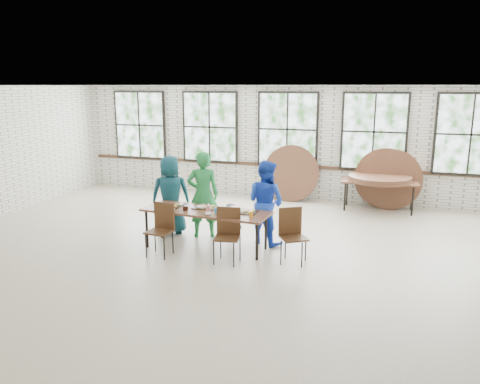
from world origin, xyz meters
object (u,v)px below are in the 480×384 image
Objects in this scene: chair_near_right at (228,230)px; storage_table at (379,183)px; chair_near_left at (162,225)px; dining_table at (206,213)px.

chair_near_right is 0.52× the size of storage_table.
chair_near_left and chair_near_right have the same top height.
storage_table is at bearing 56.46° from chair_near_left.
dining_table is 2.58× the size of chair_near_left.
storage_table is at bearing 56.50° from dining_table.
storage_table is at bearing 50.93° from chair_near_right.
chair_near_right is 4.95m from storage_table.
chair_near_right is at bearing -121.47° from storage_table.
chair_near_right is at bearing 8.38° from chair_near_left.
storage_table is (3.61, 4.41, 0.13)m from chair_near_left.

